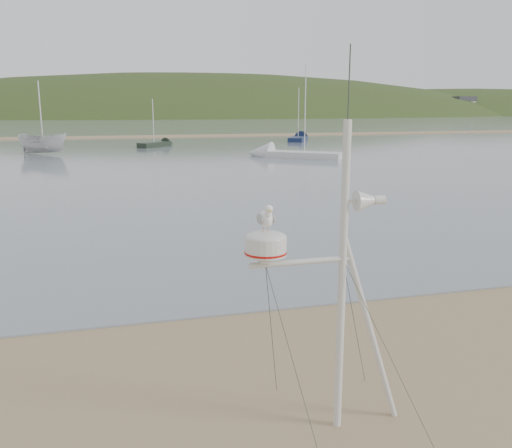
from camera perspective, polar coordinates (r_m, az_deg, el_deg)
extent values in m
cube|color=slate|center=(138.37, -15.72, 10.16)|extent=(560.00, 256.00, 0.04)
cube|color=#876E4E|center=(76.43, -15.90, 8.77)|extent=(560.00, 7.00, 0.07)
ellipsoid|color=#253516|center=(245.88, -5.91, 6.17)|extent=(400.00, 180.00, 80.00)
ellipsoid|color=#253516|center=(301.22, 21.62, 7.76)|extent=(300.00, 135.00, 56.00)
cube|color=silver|center=(202.59, -18.59, 11.66)|extent=(8.40, 6.30, 8.00)
cube|color=silver|center=(202.88, -11.09, 12.07)|extent=(8.40, 6.30, 8.00)
cube|color=silver|center=(206.46, -3.71, 12.27)|extent=(8.40, 6.30, 8.00)
cube|color=silver|center=(213.18, 3.31, 12.27)|extent=(8.40, 6.30, 8.00)
cube|color=silver|center=(222.75, 9.81, 12.12)|extent=(8.40, 6.30, 8.00)
cube|color=silver|center=(234.82, 15.71, 11.85)|extent=(8.40, 6.30, 8.00)
cube|color=silver|center=(249.03, 20.97, 11.51)|extent=(8.40, 6.30, 8.00)
cylinder|color=silver|center=(7.05, 9.04, -6.01)|extent=(0.10, 0.10, 4.08)
cylinder|color=silver|center=(7.48, 11.95, -10.88)|extent=(0.95, 0.08, 2.68)
cylinder|color=silver|center=(6.76, 4.77, -4.00)|extent=(1.33, 0.07, 0.07)
cylinder|color=#2D382D|center=(6.70, 9.77, 14.30)|extent=(0.02, 0.02, 0.92)
cube|color=silver|center=(6.60, 1.01, -3.66)|extent=(0.16, 0.16, 0.09)
cylinder|color=silver|center=(6.55, 1.02, -2.33)|extent=(0.51, 0.51, 0.22)
cylinder|color=#B3100C|center=(6.57, 1.02, -2.98)|extent=(0.52, 0.52, 0.03)
ellipsoid|color=silver|center=(6.53, 1.02, -1.38)|extent=(0.51, 0.51, 0.14)
cone|color=silver|center=(6.92, 11.50, 2.44)|extent=(0.27, 0.27, 0.27)
cylinder|color=silver|center=(7.00, 12.85, 2.50)|extent=(0.14, 0.11, 0.11)
cube|color=silver|center=(6.84, 10.12, 2.39)|extent=(0.20, 0.04, 0.04)
cylinder|color=tan|center=(6.50, 0.81, -0.48)|extent=(0.01, 0.01, 0.07)
cylinder|color=tan|center=(6.51, 1.24, -0.45)|extent=(0.01, 0.01, 0.07)
ellipsoid|color=white|center=(6.48, 1.03, 0.55)|extent=(0.17, 0.28, 0.20)
ellipsoid|color=#95999D|center=(6.45, 0.40, 0.54)|extent=(0.05, 0.22, 0.13)
ellipsoid|color=#95999D|center=(6.49, 1.70, 0.61)|extent=(0.05, 0.22, 0.13)
cone|color=white|center=(6.62, 0.68, 0.62)|extent=(0.09, 0.08, 0.09)
ellipsoid|color=white|center=(6.36, 1.29, 1.13)|extent=(0.08, 0.08, 0.12)
sphere|color=white|center=(6.33, 1.36, 1.59)|extent=(0.10, 0.10, 0.10)
cone|color=gold|center=(6.28, 1.49, 1.46)|extent=(0.02, 0.05, 0.02)
imported|color=silver|center=(51.61, -21.64, 9.62)|extent=(2.66, 2.64, 5.02)
cube|color=black|center=(57.71, -10.67, 8.22)|extent=(3.69, 3.73, 0.50)
cone|color=black|center=(59.68, -9.10, 8.41)|extent=(1.88, 1.88, 1.27)
cylinder|color=silver|center=(57.59, -10.77, 10.64)|extent=(0.08, 0.08, 4.37)
cube|color=#121E40|center=(66.56, 4.45, 8.92)|extent=(3.98, 5.46, 0.50)
cone|color=#121E40|center=(69.91, 4.87, 9.07)|extent=(2.36, 2.43, 1.69)
cylinder|color=silver|center=(66.45, 4.50, 11.63)|extent=(0.08, 0.08, 5.81)
cube|color=silver|center=(44.93, 5.11, 7.26)|extent=(6.14, 5.40, 0.50)
cone|color=silver|center=(46.29, 0.36, 7.46)|extent=(2.95, 2.91, 1.99)
cylinder|color=silver|center=(44.75, 5.20, 11.96)|extent=(0.08, 0.08, 6.86)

